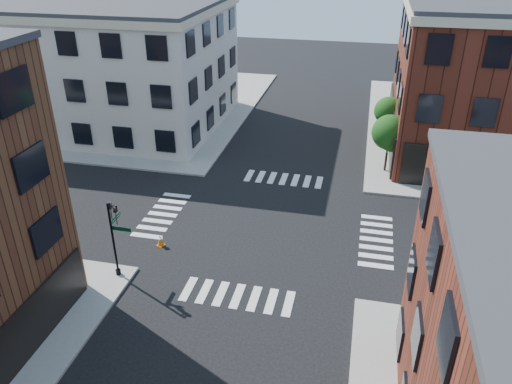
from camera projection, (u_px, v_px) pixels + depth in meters
The scene contains 7 objects.
ground at pixel (265, 227), 32.00m from camera, with size 120.00×120.00×0.00m, color black.
sidewalk_nw at pixel (115, 103), 54.12m from camera, with size 30.00×30.00×0.15m, color gray.
building_nw at pixel (103, 65), 46.87m from camera, with size 22.00×16.00×11.00m, color beige.
tree_near at pixel (390, 134), 37.63m from camera, with size 2.69×2.69×4.49m.
tree_far at pixel (389, 112), 42.93m from camera, with size 2.43×2.43×4.07m.
signal_pole at pixel (114, 231), 26.22m from camera, with size 1.29×1.24×4.60m.
traffic_cone at pixel (160, 240), 29.95m from camera, with size 0.54×0.54×0.76m.
Camera 1 is at (5.43, -26.64, 17.04)m, focal length 35.00 mm.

